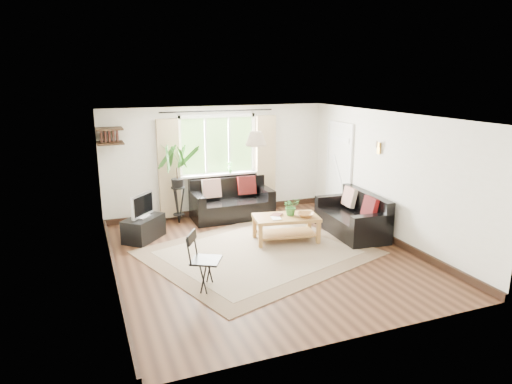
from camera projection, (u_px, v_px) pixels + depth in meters
name	position (u px, v px, depth m)	size (l,w,h in m)	color
floor	(264.00, 256.00, 7.90)	(5.50, 5.50, 0.00)	black
ceiling	(265.00, 116.00, 7.30)	(5.50, 5.50, 0.00)	white
wall_back	(217.00, 161.00, 10.08)	(5.00, 0.02, 2.40)	silver
wall_front	(358.00, 244.00, 5.12)	(5.00, 0.02, 2.40)	silver
wall_left	(108.00, 204.00, 6.72)	(0.02, 5.50, 2.40)	silver
wall_right	(389.00, 177.00, 8.48)	(0.02, 5.50, 2.40)	silver
rug	(258.00, 252.00, 8.03)	(3.53, 3.02, 0.02)	#BBAC91
window	(218.00, 145.00, 9.96)	(2.50, 0.16, 2.16)	white
door	(339.00, 170.00, 10.06)	(0.06, 0.96, 2.06)	silver
corner_shelf	(110.00, 136.00, 8.89)	(0.50, 0.50, 0.34)	black
pendant_lamp	(256.00, 135.00, 7.75)	(0.36, 0.36, 0.54)	beige
wall_sconce	(378.00, 146.00, 8.60)	(0.12, 0.12, 0.28)	beige
sofa_back	(232.00, 200.00, 9.90)	(1.72, 0.86, 0.81)	black
sofa_right	(351.00, 215.00, 8.93)	(0.82, 1.64, 0.77)	black
coffee_table	(286.00, 229.00, 8.56)	(1.19, 0.65, 0.49)	#936030
table_plant	(291.00, 206.00, 8.53)	(0.31, 0.27, 0.34)	#32712D
bowl	(306.00, 215.00, 8.45)	(0.31, 0.31, 0.08)	#9E6B36
book_a	(272.00, 218.00, 8.34)	(0.17, 0.23, 0.02)	white
book_b	(272.00, 214.00, 8.57)	(0.18, 0.24, 0.02)	#562C22
tv_stand	(144.00, 228.00, 8.65)	(0.82, 0.46, 0.44)	black
tv	(142.00, 205.00, 8.53)	(0.63, 0.21, 0.48)	#A5A5AA
palm_stand	(178.00, 184.00, 9.48)	(0.65, 0.65, 1.68)	black
folding_chair	(206.00, 261.00, 6.59)	(0.44, 0.44, 0.86)	black
sill_plant	(230.00, 167.00, 10.10)	(0.14, 0.10, 0.27)	#2D6023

